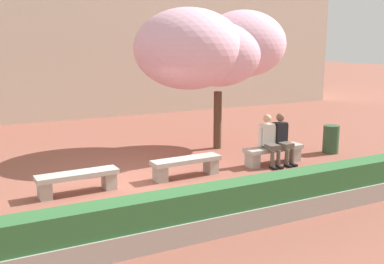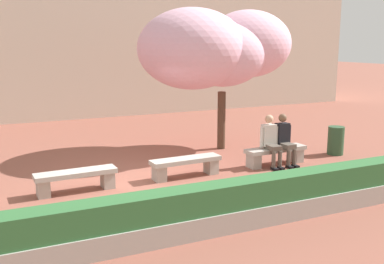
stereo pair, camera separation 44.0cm
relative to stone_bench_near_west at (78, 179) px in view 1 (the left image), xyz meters
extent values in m
plane|color=#8E5142|center=(1.25, 0.00, -0.30)|extent=(100.00, 100.00, 0.00)
cube|color=beige|center=(1.25, 11.04, 4.30)|extent=(28.00, 4.00, 9.20)
cube|color=#ADA89E|center=(0.00, 0.00, 0.10)|extent=(1.68, 0.48, 0.10)
cube|color=#ADA89E|center=(-0.66, -0.02, -0.12)|extent=(0.25, 0.35, 0.35)
cube|color=#ADA89E|center=(0.66, 0.02, -0.12)|extent=(0.25, 0.35, 0.35)
cube|color=#ADA89E|center=(2.49, 0.00, 0.10)|extent=(1.68, 0.48, 0.10)
cube|color=#ADA89E|center=(1.83, -0.02, -0.12)|extent=(0.25, 0.35, 0.35)
cube|color=#ADA89E|center=(3.16, 0.02, -0.12)|extent=(0.25, 0.35, 0.35)
cube|color=#ADA89E|center=(4.99, 0.00, 0.10)|extent=(1.68, 0.48, 0.10)
cube|color=#ADA89E|center=(4.32, -0.02, -0.12)|extent=(0.25, 0.35, 0.35)
cube|color=#ADA89E|center=(5.65, 0.02, -0.12)|extent=(0.25, 0.35, 0.35)
cube|color=black|center=(4.67, -0.42, -0.27)|extent=(0.11, 0.22, 0.06)
cylinder|color=brown|center=(4.68, -0.36, -0.06)|extent=(0.10, 0.10, 0.42)
cube|color=black|center=(4.85, -0.42, -0.27)|extent=(0.11, 0.22, 0.06)
cylinder|color=brown|center=(4.86, -0.36, -0.06)|extent=(0.10, 0.10, 0.42)
cube|color=brown|center=(4.77, -0.18, 0.21)|extent=(0.30, 0.41, 0.12)
cube|color=silver|center=(4.78, 0.04, 0.48)|extent=(0.35, 0.23, 0.54)
sphere|color=tan|center=(4.78, 0.04, 0.89)|extent=(0.21, 0.21, 0.21)
cylinder|color=silver|center=(4.57, 0.03, 0.44)|extent=(0.09, 0.09, 0.50)
cylinder|color=silver|center=(4.99, 0.01, 0.44)|extent=(0.09, 0.09, 0.50)
cube|color=black|center=(5.12, -0.42, -0.27)|extent=(0.11, 0.22, 0.06)
cylinder|color=brown|center=(5.11, -0.36, -0.06)|extent=(0.10, 0.10, 0.42)
cube|color=black|center=(5.30, -0.42, -0.27)|extent=(0.11, 0.22, 0.06)
cylinder|color=brown|center=(5.29, -0.36, -0.06)|extent=(0.10, 0.10, 0.42)
cube|color=brown|center=(5.20, -0.18, 0.21)|extent=(0.29, 0.41, 0.12)
cube|color=black|center=(5.19, 0.04, 0.48)|extent=(0.35, 0.23, 0.54)
sphere|color=brown|center=(5.19, 0.04, 0.89)|extent=(0.21, 0.21, 0.21)
cylinder|color=black|center=(4.98, 0.01, 0.44)|extent=(0.09, 0.09, 0.50)
cylinder|color=black|center=(5.40, 0.03, 0.44)|extent=(0.09, 0.09, 0.50)
cylinder|color=#513828|center=(4.60, 2.16, 0.53)|extent=(0.23, 0.23, 1.66)
ellipsoid|color=#EFB7D1|center=(4.60, 2.16, 2.43)|extent=(2.45, 2.56, 1.84)
ellipsoid|color=#EFB7D1|center=(3.70, 2.29, 2.58)|extent=(2.97, 3.26, 2.23)
ellipsoid|color=#EFB7D1|center=(5.49, 2.22, 2.71)|extent=(2.58, 2.26, 1.93)
cube|color=#ADA89E|center=(1.25, -2.97, -0.12)|extent=(12.44, 0.50, 0.36)
cube|color=#336B38|center=(1.25, -2.97, 0.28)|extent=(12.34, 0.44, 0.44)
cylinder|color=#2D5133|center=(7.13, 0.20, 0.09)|extent=(0.44, 0.44, 0.78)
camera|label=1|loc=(-1.99, -8.89, 2.75)|focal=42.00mm
camera|label=2|loc=(-1.60, -9.09, 2.75)|focal=42.00mm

